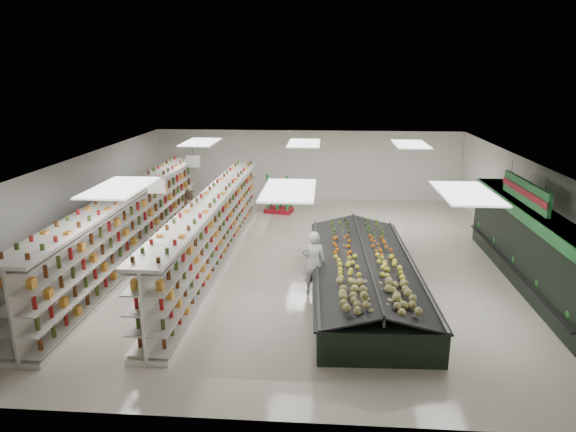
# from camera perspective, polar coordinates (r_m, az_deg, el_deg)

# --- Properties ---
(floor) EXTENTS (16.00, 16.00, 0.00)m
(floor) POSITION_cam_1_polar(r_m,az_deg,el_deg) (16.55, 1.10, -4.72)
(floor) COLOR beige
(floor) RESTS_ON ground
(ceiling) EXTENTS (14.00, 16.00, 0.02)m
(ceiling) POSITION_cam_1_polar(r_m,az_deg,el_deg) (15.72, 1.16, 6.28)
(ceiling) COLOR white
(ceiling) RESTS_ON wall_back
(wall_back) EXTENTS (14.00, 0.02, 3.20)m
(wall_back) POSITION_cam_1_polar(r_m,az_deg,el_deg) (23.86, 2.18, 5.66)
(wall_back) COLOR white
(wall_back) RESTS_ON floor
(wall_front) EXTENTS (14.00, 0.02, 3.20)m
(wall_front) POSITION_cam_1_polar(r_m,az_deg,el_deg) (8.62, -1.87, -13.38)
(wall_front) COLOR white
(wall_front) RESTS_ON floor
(wall_left) EXTENTS (0.02, 16.00, 3.20)m
(wall_left) POSITION_cam_1_polar(r_m,az_deg,el_deg) (17.84, -21.94, 1.03)
(wall_left) COLOR white
(wall_left) RESTS_ON floor
(wall_right) EXTENTS (0.02, 16.00, 3.20)m
(wall_right) POSITION_cam_1_polar(r_m,az_deg,el_deg) (17.18, 25.13, 0.13)
(wall_right) COLOR white
(wall_right) RESTS_ON floor
(produce_wall_case) EXTENTS (0.93, 8.00, 2.20)m
(produce_wall_case) POSITION_cam_1_polar(r_m,az_deg,el_deg) (15.77, 25.24, -2.56)
(produce_wall_case) COLOR black
(produce_wall_case) RESTS_ON floor
(aisle_sign_near) EXTENTS (0.52, 0.06, 0.75)m
(aisle_sign_near) POSITION_cam_1_polar(r_m,az_deg,el_deg) (14.57, -14.41, 3.23)
(aisle_sign_near) COLOR white
(aisle_sign_near) RESTS_ON ceiling
(aisle_sign_far) EXTENTS (0.52, 0.06, 0.75)m
(aisle_sign_far) POSITION_cam_1_polar(r_m,az_deg,el_deg) (18.33, -10.51, 5.97)
(aisle_sign_far) COLOR white
(aisle_sign_far) RESTS_ON ceiling
(hortifruti_banner) EXTENTS (0.12, 3.20, 0.95)m
(hortifruti_banner) POSITION_cam_1_polar(r_m,az_deg,el_deg) (15.32, 24.86, 2.46)
(hortifruti_banner) COLOR #1F7532
(hortifruti_banner) RESTS_ON ceiling
(gondola_left) EXTENTS (1.00, 12.78, 2.22)m
(gondola_left) POSITION_cam_1_polar(r_m,az_deg,el_deg) (16.95, -17.03, -1.30)
(gondola_left) COLOR white
(gondola_left) RESTS_ON floor
(gondola_center) EXTENTS (1.14, 12.21, 2.11)m
(gondola_center) POSITION_cam_1_polar(r_m,az_deg,el_deg) (16.19, -8.27, -1.72)
(gondola_center) COLOR white
(gondola_center) RESTS_ON floor
(produce_island) EXTENTS (3.05, 7.80, 1.15)m
(produce_island) POSITION_cam_1_polar(r_m,az_deg,el_deg) (14.18, 8.41, -6.22)
(produce_island) COLOR black
(produce_island) RESTS_ON floor
(soda_endcap) EXTENTS (1.31, 1.00, 1.52)m
(soda_endcap) POSITION_cam_1_polar(r_m,az_deg,el_deg) (21.70, -1.01, 2.31)
(soda_endcap) COLOR #A3121F
(soda_endcap) RESTS_ON floor
(shopper_main) EXTENTS (0.66, 0.45, 1.75)m
(shopper_main) POSITION_cam_1_polar(r_m,az_deg,el_deg) (13.75, 2.86, -5.19)
(shopper_main) COLOR white
(shopper_main) RESTS_ON floor
(shopper_background) EXTENTS (0.57, 0.84, 1.63)m
(shopper_background) POSITION_cam_1_polar(r_m,az_deg,el_deg) (19.66, -10.74, 0.83)
(shopper_background) COLOR tan
(shopper_background) RESTS_ON floor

